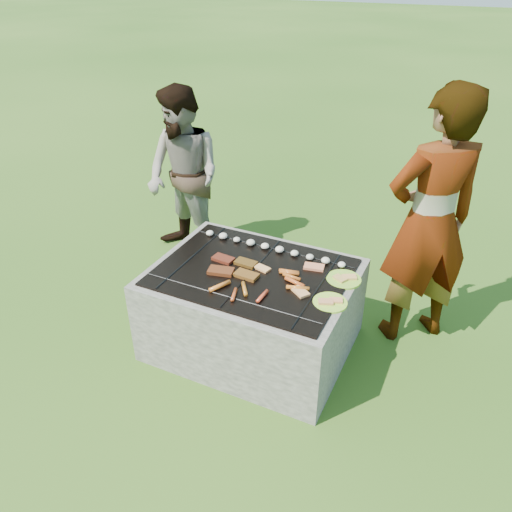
{
  "coord_description": "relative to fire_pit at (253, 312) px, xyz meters",
  "views": [
    {
      "loc": [
        1.2,
        -2.44,
        2.37
      ],
      "look_at": [
        0.0,
        0.05,
        0.7
      ],
      "focal_mm": 35.0,
      "sensor_mm": 36.0,
      "label": 1
    }
  ],
  "objects": [
    {
      "name": "sausages",
      "position": [
        0.16,
        -0.11,
        0.34
      ],
      "size": [
        0.56,
        0.47,
        0.03
      ],
      "color": "#CC5D21",
      "rests_on": "fire_pit"
    },
    {
      "name": "mushrooms",
      "position": [
        -0.01,
        0.3,
        0.35
      ],
      "size": [
        1.05,
        0.06,
        0.04
      ],
      "color": "white",
      "rests_on": "fire_pit"
    },
    {
      "name": "bread_on_grate",
      "position": [
        0.29,
        0.08,
        0.34
      ],
      "size": [
        0.44,
        0.41,
        0.02
      ],
      "color": "#EDCA79",
      "rests_on": "fire_pit"
    },
    {
      "name": "plate_far",
      "position": [
        0.56,
        0.17,
        0.33
      ],
      "size": [
        0.27,
        0.27,
        0.03
      ],
      "color": "gold",
      "rests_on": "fire_pit"
    },
    {
      "name": "plate_near",
      "position": [
        0.56,
        -0.1,
        0.33
      ],
      "size": [
        0.25,
        0.25,
        0.03
      ],
      "color": "#F2FF3C",
      "rests_on": "fire_pit"
    },
    {
      "name": "bystander",
      "position": [
        -1.08,
        0.88,
        0.47
      ],
      "size": [
        0.87,
        0.77,
        1.51
      ],
      "primitive_type": "imported",
      "rotation": [
        0.0,
        0.0,
        -0.32
      ],
      "color": "gray",
      "rests_on": "ground"
    },
    {
      "name": "fire_pit",
      "position": [
        0.0,
        0.0,
        0.0
      ],
      "size": [
        1.3,
        1.0,
        0.62
      ],
      "color": "#9B9589",
      "rests_on": "ground"
    },
    {
      "name": "pork_slabs",
      "position": [
        -0.13,
        -0.03,
        0.34
      ],
      "size": [
        0.38,
        0.27,
        0.02
      ],
      "color": "maroon",
      "rests_on": "fire_pit"
    },
    {
      "name": "lawn",
      "position": [
        0.0,
        0.0,
        -0.28
      ],
      "size": [
        60.0,
        60.0,
        0.0
      ],
      "primitive_type": "plane",
      "color": "#254C13",
      "rests_on": "ground"
    },
    {
      "name": "cook",
      "position": [
        0.97,
        0.62,
        0.61
      ],
      "size": [
        0.77,
        0.74,
        1.78
      ],
      "primitive_type": "imported",
      "rotation": [
        0.0,
        0.0,
        3.83
      ],
      "color": "#A39388",
      "rests_on": "ground"
    }
  ]
}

